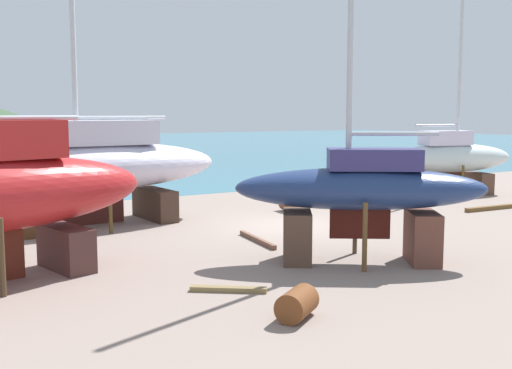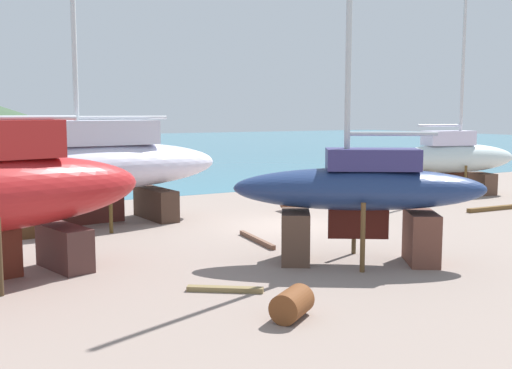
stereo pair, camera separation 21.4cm
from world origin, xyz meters
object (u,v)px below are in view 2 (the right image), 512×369
sailboat_large_starboard (93,166)px  sailboat_far_slipway (360,193)px  worker (24,185)px  barrel_tipped_right (291,204)px  barrel_ochre (292,304)px  sailboat_small_center (453,159)px

sailboat_large_starboard → sailboat_far_slipway: size_ratio=1.44×
worker → barrel_tipped_right: bearing=-85.7°
sailboat_large_starboard → barrel_tipped_right: sailboat_large_starboard is taller
barrel_ochre → sailboat_small_center: bearing=33.7°
sailboat_far_slipway → worker: bearing=-35.2°
sailboat_far_slipway → barrel_ochre: bearing=68.8°
sailboat_large_starboard → barrel_ochre: size_ratio=15.95×
sailboat_far_slipway → barrel_ochre: 4.98m
sailboat_small_center → sailboat_far_slipway: sailboat_far_slipway is taller
sailboat_small_center → barrel_tipped_right: (-8.93, -0.14, -1.39)m
sailboat_large_starboard → sailboat_far_slipway: (4.34, -8.57, -0.24)m
worker → barrel_ochre: worker is taller
sailboat_far_slipway → worker: size_ratio=5.74×
sailboat_small_center → worker: (-17.56, 6.36, -0.82)m
sailboat_large_starboard → sailboat_small_center: bearing=173.7°
worker → barrel_tipped_right: size_ratio=1.94×
sailboat_small_center → barrel_ochre: size_ratio=11.09×
worker → sailboat_far_slipway: bearing=-117.0°
sailboat_large_starboard → worker: bearing=-80.7°
sailboat_small_center → worker: 18.69m
barrel_tipped_right → sailboat_large_starboard: bearing=172.8°
sailboat_small_center → sailboat_far_slipway: size_ratio=1.00×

